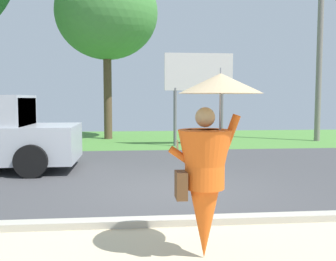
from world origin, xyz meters
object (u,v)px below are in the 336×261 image
monk_pedestrian (208,164)px  roadside_billboard (199,79)px  tree_left_far (107,13)px  utility_pole (320,44)px

monk_pedestrian → roadside_billboard: (1.73, 10.36, 1.47)m
monk_pedestrian → tree_left_far: tree_left_far is taller
monk_pedestrian → tree_left_far: size_ratio=0.28×
utility_pole → roadside_billboard: bearing=-167.6°
monk_pedestrian → utility_pole: bearing=61.7°
roadside_billboard → tree_left_far: bearing=140.9°
utility_pole → tree_left_far: 9.19m
roadside_billboard → tree_left_far: 5.48m
monk_pedestrian → roadside_billboard: bearing=83.7°
monk_pedestrian → roadside_billboard: size_ratio=0.61×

